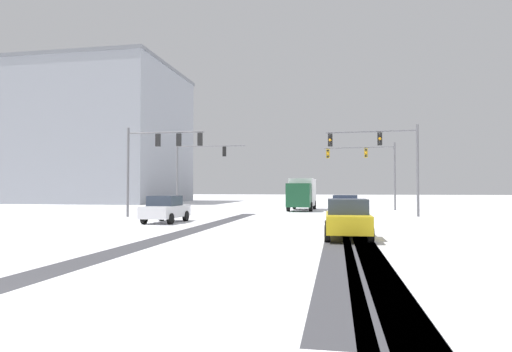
% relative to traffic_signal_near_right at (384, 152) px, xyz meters
% --- Properties ---
extents(ground_plane, '(300.00, 300.00, 0.00)m').
position_rel_traffic_signal_near_right_xyz_m(ground_plane, '(-8.06, -24.72, -4.66)').
color(ground_plane, white).
extents(wheel_track_left_lane, '(0.78, 29.29, 0.01)m').
position_rel_traffic_signal_near_right_xyz_m(wheel_track_left_lane, '(-2.31, -11.40, -4.65)').
color(wheel_track_left_lane, '#424247').
rests_on(wheel_track_left_lane, ground).
extents(wheel_track_right_lane, '(1.00, 29.29, 0.01)m').
position_rel_traffic_signal_near_right_xyz_m(wheel_track_right_lane, '(-3.31, -11.40, -4.65)').
color(wheel_track_right_lane, '#424247').
rests_on(wheel_track_right_lane, ground).
extents(wheel_track_center, '(1.16, 29.29, 0.01)m').
position_rel_traffic_signal_near_right_xyz_m(wheel_track_center, '(-10.28, -11.40, -4.65)').
color(wheel_track_center, '#424247').
rests_on(wheel_track_center, ground).
extents(wheel_track_oncoming, '(1.17, 29.29, 0.01)m').
position_rel_traffic_signal_near_right_xyz_m(wheel_track_oncoming, '(-2.51, -11.40, -4.65)').
color(wheel_track_oncoming, '#424247').
rests_on(wheel_track_oncoming, ground).
extents(traffic_signal_near_right, '(6.36, 0.55, 6.50)m').
position_rel_traffic_signal_near_right_xyz_m(traffic_signal_near_right, '(0.00, 0.00, 0.00)').
color(traffic_signal_near_right, slate).
rests_on(traffic_signal_near_right, ground).
extents(traffic_signal_near_left, '(5.83, 0.43, 6.50)m').
position_rel_traffic_signal_near_right_xyz_m(traffic_signal_near_left, '(-16.02, -2.03, 0.13)').
color(traffic_signal_near_left, slate).
rests_on(traffic_signal_near_left, ground).
extents(traffic_signal_far_right, '(6.78, 0.61, 6.50)m').
position_rel_traffic_signal_near_right_xyz_m(traffic_signal_far_right, '(-0.16, 12.04, 0.02)').
color(traffic_signal_far_right, slate).
rests_on(traffic_signal_far_right, ground).
extents(traffic_signal_far_left, '(6.64, 0.60, 6.50)m').
position_rel_traffic_signal_near_right_xyz_m(traffic_signal_far_left, '(-16.47, 8.03, -0.19)').
color(traffic_signal_far_left, slate).
rests_on(traffic_signal_far_left, ground).
extents(car_blue_lead, '(2.02, 4.19, 1.62)m').
position_rel_traffic_signal_near_right_xyz_m(car_blue_lead, '(-2.74, -1.75, -3.84)').
color(car_blue_lead, '#233899').
rests_on(car_blue_lead, ground).
extents(car_white_second, '(1.85, 4.11, 1.62)m').
position_rel_traffic_signal_near_right_xyz_m(car_white_second, '(-13.49, -6.76, -3.84)').
color(car_white_second, silver).
rests_on(car_white_second, ground).
extents(car_yellow_cab_third, '(1.90, 4.13, 1.62)m').
position_rel_traffic_signal_near_right_xyz_m(car_yellow_cab_third, '(-2.90, -13.49, -3.84)').
color(car_yellow_cab_third, yellow).
rests_on(car_yellow_cab_third, ground).
extents(box_truck_delivery, '(2.42, 7.44, 3.02)m').
position_rel_traffic_signal_near_right_xyz_m(box_truck_delivery, '(-6.57, 10.04, -3.02)').
color(box_truck_delivery, '#194C2D').
rests_on(box_truck_delivery, ground).
extents(office_building_far_left_block, '(22.23, 20.96, 20.40)m').
position_rel_traffic_signal_near_right_xyz_m(office_building_far_left_block, '(-38.59, 29.82, 5.55)').
color(office_building_far_left_block, '#9399A3').
rests_on(office_building_far_left_block, ground).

